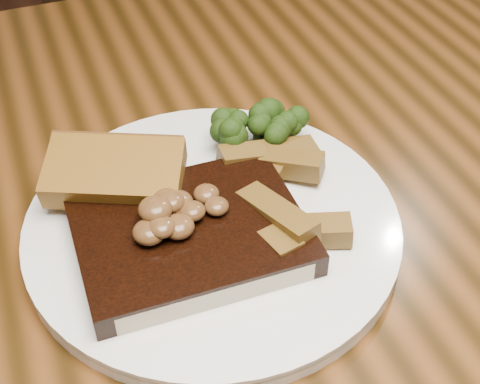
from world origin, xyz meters
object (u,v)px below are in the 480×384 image
Objects in this scene: chair_far at (188,71)px; steak at (190,236)px; potato_wedges at (275,202)px; garlic_bread at (118,191)px; dining_table at (243,278)px; plate at (213,226)px.

steak is at bearing 87.98° from chair_far.
potato_wedges is at bearing 94.10° from chair_far.
chair_far is at bearing 92.81° from garlic_bread.
potato_wedges is (0.02, -0.02, 0.12)m from dining_table.
plate is (-0.03, -0.02, 0.10)m from dining_table.
steak is 1.53× the size of potato_wedges.
garlic_bread is at bearing 153.16° from potato_wedges.
plate is (-0.17, -0.65, 0.27)m from chair_far.
chair_far is at bearing 79.60° from potato_wedges.
garlic_bread reaches higher than dining_table.
steak is at bearing -147.59° from dining_table.
chair_far is 5.06× the size of steak.
garlic_bread is (-0.07, 0.05, 0.02)m from plate.
dining_table is 0.16m from garlic_bread.
steak is at bearing -170.43° from potato_wedges.
dining_table is 9.11× the size of steak.
potato_wedges reaches higher than plate.
chair_far is at bearing 77.58° from dining_table.
dining_table is 0.12m from potato_wedges.
steak is (-0.20, -0.67, 0.29)m from chair_far.
garlic_bread is 0.98× the size of potato_wedges.
dining_table is 0.67m from chair_far.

